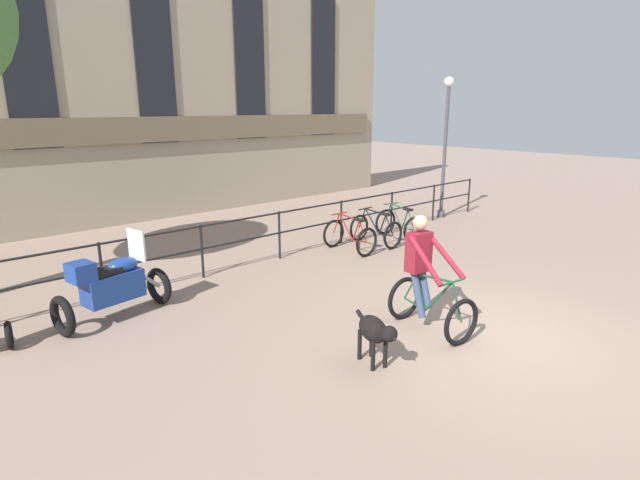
% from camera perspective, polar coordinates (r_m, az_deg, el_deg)
% --- Properties ---
extents(ground_plane, '(60.00, 60.00, 0.00)m').
position_cam_1_polar(ground_plane, '(7.78, 19.94, -10.36)').
color(ground_plane, gray).
extents(canal_railing, '(15.05, 0.05, 1.05)m').
position_cam_1_polar(canal_railing, '(10.78, -4.68, 1.49)').
color(canal_railing, black).
rests_on(canal_railing, ground_plane).
extents(building_facade, '(18.00, 0.72, 8.24)m').
position_cam_1_polar(building_facade, '(15.51, -18.80, 17.52)').
color(building_facade, gray).
rests_on(building_facade, ground_plane).
extents(cyclist_with_bike, '(0.81, 1.24, 1.70)m').
position_cam_1_polar(cyclist_with_bike, '(7.49, 12.00, -4.45)').
color(cyclist_with_bike, black).
rests_on(cyclist_with_bike, ground_plane).
extents(dog, '(0.41, 0.91, 0.67)m').
position_cam_1_polar(dog, '(6.44, 6.34, -10.33)').
color(dog, black).
rests_on(dog, ground_plane).
extents(parked_motorcycle, '(1.80, 0.91, 1.35)m').
position_cam_1_polar(parked_motorcycle, '(8.34, -22.69, -4.77)').
color(parked_motorcycle, black).
rests_on(parked_motorcycle, ground_plane).
extents(parked_bicycle_near_lamp, '(0.66, 1.11, 0.86)m').
position_cam_1_polar(parked_bicycle_near_lamp, '(11.36, 3.42, 0.39)').
color(parked_bicycle_near_lamp, black).
rests_on(parked_bicycle_near_lamp, ground_plane).
extents(parked_bicycle_mid_left, '(0.70, 1.13, 0.86)m').
position_cam_1_polar(parked_bicycle_mid_left, '(11.99, 6.39, 1.11)').
color(parked_bicycle_mid_left, black).
rests_on(parked_bicycle_mid_left, ground_plane).
extents(parked_bicycle_mid_right, '(0.83, 1.20, 0.86)m').
position_cam_1_polar(parked_bicycle_mid_right, '(12.65, 9.06, 1.75)').
color(parked_bicycle_mid_right, black).
rests_on(parked_bicycle_mid_right, ground_plane).
extents(street_lamp, '(0.28, 0.28, 4.03)m').
position_cam_1_polar(street_lamp, '(15.18, 14.14, 11.00)').
color(street_lamp, '#424247').
rests_on(street_lamp, ground_plane).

